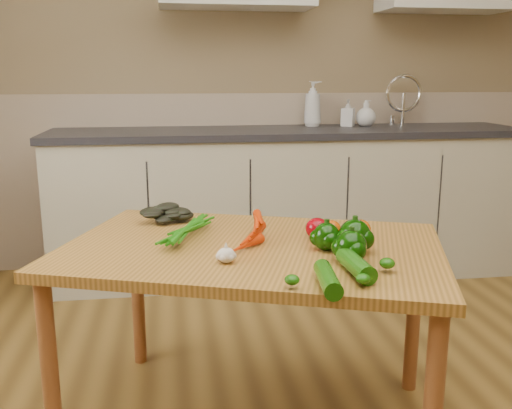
{
  "coord_description": "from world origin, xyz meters",
  "views": [
    {
      "loc": [
        -0.51,
        -1.17,
        1.22
      ],
      "look_at": [
        -0.2,
        0.88,
        0.74
      ],
      "focal_mm": 40.0,
      "sensor_mm": 36.0,
      "label": 1
    }
  ],
  "objects_px": {
    "soap_bottle_a": "(313,104)",
    "tomato_b": "(331,229)",
    "tomato_a": "(317,228)",
    "tomato_c": "(360,229)",
    "soap_bottle_c": "(366,113)",
    "carrot_bunch": "(232,231)",
    "zucchini_b": "(328,279)",
    "soap_bottle_b": "(348,113)",
    "table": "(252,266)",
    "pepper_b": "(355,236)",
    "garlic_bulb": "(226,255)",
    "pepper_c": "(351,246)",
    "leafy_greens": "(168,211)",
    "zucchini_a": "(356,265)",
    "pepper_a": "(327,237)"
  },
  "relations": [
    {
      "from": "tomato_a",
      "to": "zucchini_a",
      "type": "bearing_deg",
      "value": -87.25
    },
    {
      "from": "soap_bottle_b",
      "to": "soap_bottle_a",
      "type": "bearing_deg",
      "value": -158.53
    },
    {
      "from": "soap_bottle_b",
      "to": "tomato_c",
      "type": "height_order",
      "value": "soap_bottle_b"
    },
    {
      "from": "tomato_a",
      "to": "tomato_c",
      "type": "xyz_separation_m",
      "value": [
        0.15,
        -0.02,
        -0.0
      ]
    },
    {
      "from": "soap_bottle_b",
      "to": "pepper_a",
      "type": "height_order",
      "value": "soap_bottle_b"
    },
    {
      "from": "soap_bottle_c",
      "to": "carrot_bunch",
      "type": "distance_m",
      "value": 1.92
    },
    {
      "from": "garlic_bulb",
      "to": "pepper_c",
      "type": "height_order",
      "value": "pepper_c"
    },
    {
      "from": "zucchini_a",
      "to": "soap_bottle_b",
      "type": "bearing_deg",
      "value": 73.42
    },
    {
      "from": "leafy_greens",
      "to": "garlic_bulb",
      "type": "height_order",
      "value": "leafy_greens"
    },
    {
      "from": "zucchini_b",
      "to": "carrot_bunch",
      "type": "bearing_deg",
      "value": 112.54
    },
    {
      "from": "soap_bottle_c",
      "to": "soap_bottle_b",
      "type": "bearing_deg",
      "value": 131.91
    },
    {
      "from": "zucchini_a",
      "to": "tomato_c",
      "type": "bearing_deg",
      "value": 69.6
    },
    {
      "from": "tomato_b",
      "to": "table",
      "type": "bearing_deg",
      "value": -170.73
    },
    {
      "from": "soap_bottle_b",
      "to": "tomato_b",
      "type": "distance_m",
      "value": 1.75
    },
    {
      "from": "zucchini_a",
      "to": "tomato_b",
      "type": "bearing_deg",
      "value": 84.61
    },
    {
      "from": "pepper_a",
      "to": "pepper_c",
      "type": "distance_m",
      "value": 0.13
    },
    {
      "from": "soap_bottle_c",
      "to": "pepper_a",
      "type": "bearing_deg",
      "value": -158.45
    },
    {
      "from": "table",
      "to": "soap_bottle_b",
      "type": "bearing_deg",
      "value": 82.77
    },
    {
      "from": "garlic_bulb",
      "to": "tomato_b",
      "type": "distance_m",
      "value": 0.45
    },
    {
      "from": "tomato_a",
      "to": "tomato_c",
      "type": "bearing_deg",
      "value": -9.05
    },
    {
      "from": "zucchini_a",
      "to": "pepper_c",
      "type": "bearing_deg",
      "value": 79.51
    },
    {
      "from": "soap_bottle_c",
      "to": "garlic_bulb",
      "type": "xyz_separation_m",
      "value": [
        -1.07,
        -1.84,
        -0.29
      ]
    },
    {
      "from": "soap_bottle_a",
      "to": "tomato_b",
      "type": "height_order",
      "value": "soap_bottle_a"
    },
    {
      "from": "soap_bottle_b",
      "to": "zucchini_b",
      "type": "relative_size",
      "value": 0.88
    },
    {
      "from": "soap_bottle_c",
      "to": "carrot_bunch",
      "type": "xyz_separation_m",
      "value": [
        -1.02,
        -1.61,
        -0.29
      ]
    },
    {
      "from": "zucchini_b",
      "to": "soap_bottle_b",
      "type": "bearing_deg",
      "value": 71.42
    },
    {
      "from": "table",
      "to": "pepper_c",
      "type": "xyz_separation_m",
      "value": [
        0.27,
        -0.22,
        0.12
      ]
    },
    {
      "from": "tomato_c",
      "to": "zucchini_b",
      "type": "height_order",
      "value": "tomato_c"
    },
    {
      "from": "carrot_bunch",
      "to": "tomato_a",
      "type": "bearing_deg",
      "value": 14.38
    },
    {
      "from": "soap_bottle_c",
      "to": "zucchini_b",
      "type": "bearing_deg",
      "value": -157.27
    },
    {
      "from": "garlic_bulb",
      "to": "carrot_bunch",
      "type": "bearing_deg",
      "value": 79.14
    },
    {
      "from": "soap_bottle_a",
      "to": "tomato_b",
      "type": "relative_size",
      "value": 4.18
    },
    {
      "from": "soap_bottle_c",
      "to": "zucchini_a",
      "type": "bearing_deg",
      "value": -155.47
    },
    {
      "from": "pepper_b",
      "to": "carrot_bunch",
      "type": "bearing_deg",
      "value": 153.07
    },
    {
      "from": "zucchini_b",
      "to": "tomato_c",
      "type": "bearing_deg",
      "value": 61.58
    },
    {
      "from": "leafy_greens",
      "to": "pepper_c",
      "type": "relative_size",
      "value": 1.83
    },
    {
      "from": "carrot_bunch",
      "to": "tomato_b",
      "type": "relative_size",
      "value": 3.46
    },
    {
      "from": "garlic_bulb",
      "to": "tomato_c",
      "type": "distance_m",
      "value": 0.52
    },
    {
      "from": "table",
      "to": "soap_bottle_c",
      "type": "xyz_separation_m",
      "value": [
        0.96,
        1.67,
        0.39
      ]
    },
    {
      "from": "table",
      "to": "leafy_greens",
      "type": "height_order",
      "value": "leafy_greens"
    },
    {
      "from": "tomato_a",
      "to": "zucchini_b",
      "type": "height_order",
      "value": "tomato_a"
    },
    {
      "from": "soap_bottle_b",
      "to": "soap_bottle_c",
      "type": "relative_size",
      "value": 1.05
    },
    {
      "from": "table",
      "to": "soap_bottle_a",
      "type": "relative_size",
      "value": 5.16
    },
    {
      "from": "pepper_c",
      "to": "leafy_greens",
      "type": "bearing_deg",
      "value": 134.42
    },
    {
      "from": "leafy_greens",
      "to": "tomato_a",
      "type": "bearing_deg",
      "value": -30.74
    },
    {
      "from": "carrot_bunch",
      "to": "pepper_c",
      "type": "relative_size",
      "value": 2.37
    },
    {
      "from": "table",
      "to": "pepper_b",
      "type": "relative_size",
      "value": 13.67
    },
    {
      "from": "soap_bottle_a",
      "to": "tomato_c",
      "type": "bearing_deg",
      "value": -171.26
    },
    {
      "from": "tomato_a",
      "to": "zucchini_b",
      "type": "xyz_separation_m",
      "value": [
        -0.09,
        -0.46,
        -0.01
      ]
    },
    {
      "from": "carrot_bunch",
      "to": "pepper_c",
      "type": "bearing_deg",
      "value": -20.97
    }
  ]
}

